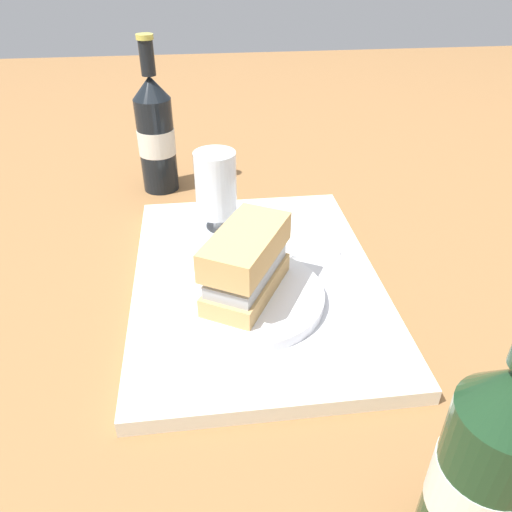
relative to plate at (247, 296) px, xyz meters
name	(u,v)px	position (x,y,z in m)	size (l,w,h in m)	color
ground_plane	(256,287)	(0.05, -0.02, -0.03)	(3.00, 3.00, 0.00)	olive
tray	(256,281)	(0.05, -0.02, -0.02)	(0.44, 0.32, 0.02)	beige
placemat	(256,274)	(0.05, -0.02, -0.01)	(0.38, 0.27, 0.00)	silver
plate	(247,296)	(0.00, 0.00, 0.00)	(0.19, 0.19, 0.01)	white
sandwich	(247,261)	(0.00, 0.00, 0.05)	(0.14, 0.12, 0.08)	tan
beer_glass	(216,190)	(0.17, 0.03, 0.06)	(0.06, 0.06, 0.12)	silver
napkin_folded	(309,239)	(0.13, -0.11, 0.00)	(0.09, 0.07, 0.01)	white
beer_bottle	(156,134)	(0.38, 0.12, 0.08)	(0.07, 0.07, 0.27)	black
second_bottle	(484,472)	(-0.30, -0.13, 0.08)	(0.07, 0.07, 0.27)	#19381E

